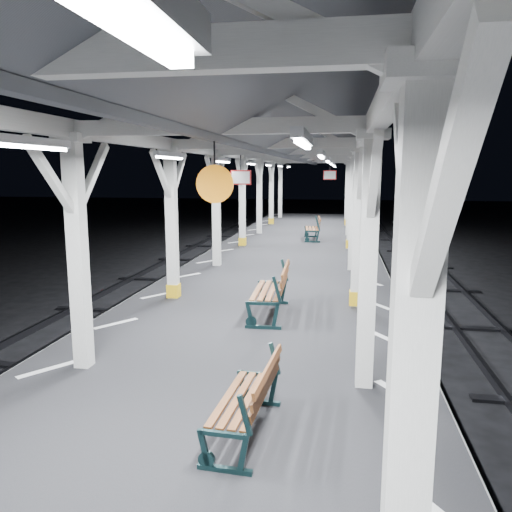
# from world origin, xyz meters

# --- Properties ---
(ground) EXTENTS (120.00, 120.00, 0.00)m
(ground) POSITION_xyz_m (0.00, 0.00, 0.00)
(ground) COLOR black
(ground) RESTS_ON ground
(platform) EXTENTS (6.00, 50.00, 1.00)m
(platform) POSITION_xyz_m (0.00, 0.00, 0.50)
(platform) COLOR black
(platform) RESTS_ON ground
(hazard_stripes_left) EXTENTS (1.00, 48.00, 0.01)m
(hazard_stripes_left) POSITION_xyz_m (-2.45, 0.00, 1.00)
(hazard_stripes_left) COLOR silver
(hazard_stripes_left) RESTS_ON platform
(hazard_stripes_right) EXTENTS (1.00, 48.00, 0.01)m
(hazard_stripes_right) POSITION_xyz_m (2.45, 0.00, 1.00)
(hazard_stripes_right) COLOR silver
(hazard_stripes_right) RESTS_ON platform
(canopy) EXTENTS (5.40, 49.00, 4.65)m
(canopy) POSITION_xyz_m (0.00, -0.01, 4.56)
(canopy) COLOR silver
(canopy) RESTS_ON platform
(bench_near) EXTENTS (0.65, 1.53, 0.81)m
(bench_near) POSITION_xyz_m (0.75, -3.49, 1.43)
(bench_near) COLOR black
(bench_near) RESTS_ON platform
(bench_mid) EXTENTS (0.75, 1.86, 0.99)m
(bench_mid) POSITION_xyz_m (0.39, 1.04, 1.53)
(bench_mid) COLOR black
(bench_mid) RESTS_ON platform
(bench_far) EXTENTS (0.78, 1.76, 0.93)m
(bench_far) POSITION_xyz_m (0.60, 12.25, 1.50)
(bench_far) COLOR black
(bench_far) RESTS_ON platform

